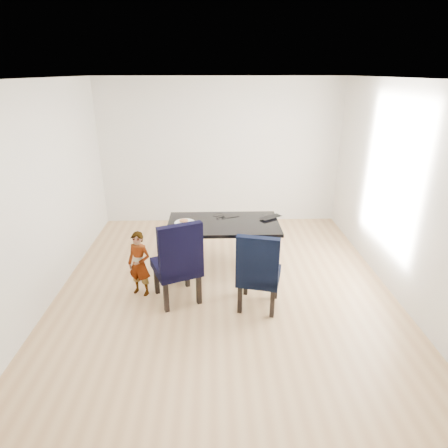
{
  "coord_description": "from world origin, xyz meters",
  "views": [
    {
      "loc": [
        -0.14,
        -4.49,
        2.78
      ],
      "look_at": [
        0.0,
        0.2,
        0.85
      ],
      "focal_mm": 30.0,
      "sensor_mm": 36.0,
      "label": 1
    }
  ],
  "objects_px": {
    "chair_left": "(176,260)",
    "child": "(139,264)",
    "laptop": "(269,216)",
    "chair_right": "(259,269)",
    "dining_table": "(223,246)",
    "plate": "(185,223)"
  },
  "relations": [
    {
      "from": "chair_left",
      "to": "child",
      "type": "height_order",
      "value": "chair_left"
    },
    {
      "from": "laptop",
      "to": "chair_left",
      "type": "bearing_deg",
      "value": 4.97
    },
    {
      "from": "chair_right",
      "to": "dining_table",
      "type": "bearing_deg",
      "value": 127.96
    },
    {
      "from": "child",
      "to": "plate",
      "type": "height_order",
      "value": "child"
    },
    {
      "from": "chair_right",
      "to": "plate",
      "type": "height_order",
      "value": "chair_right"
    },
    {
      "from": "dining_table",
      "to": "chair_left",
      "type": "relative_size",
      "value": 1.42
    },
    {
      "from": "dining_table",
      "to": "plate",
      "type": "distance_m",
      "value": 0.67
    },
    {
      "from": "dining_table",
      "to": "chair_right",
      "type": "xyz_separation_m",
      "value": [
        0.42,
        -0.97,
        0.15
      ]
    },
    {
      "from": "dining_table",
      "to": "child",
      "type": "height_order",
      "value": "child"
    },
    {
      "from": "chair_right",
      "to": "plate",
      "type": "distance_m",
      "value": 1.38
    },
    {
      "from": "dining_table",
      "to": "laptop",
      "type": "relative_size",
      "value": 4.66
    },
    {
      "from": "dining_table",
      "to": "chair_left",
      "type": "bearing_deg",
      "value": -128.62
    },
    {
      "from": "dining_table",
      "to": "child",
      "type": "relative_size",
      "value": 1.8
    },
    {
      "from": "chair_right",
      "to": "laptop",
      "type": "xyz_separation_m",
      "value": [
        0.26,
        1.15,
        0.24
      ]
    },
    {
      "from": "chair_left",
      "to": "laptop",
      "type": "relative_size",
      "value": 3.29
    },
    {
      "from": "chair_right",
      "to": "plate",
      "type": "xyz_separation_m",
      "value": [
        -0.97,
        0.95,
        0.24
      ]
    },
    {
      "from": "child",
      "to": "plate",
      "type": "distance_m",
      "value": 0.9
    },
    {
      "from": "child",
      "to": "plate",
      "type": "bearing_deg",
      "value": 69.91
    },
    {
      "from": "dining_table",
      "to": "chair_left",
      "type": "xyz_separation_m",
      "value": [
        -0.62,
        -0.78,
        0.19
      ]
    },
    {
      "from": "chair_left",
      "to": "plate",
      "type": "distance_m",
      "value": 0.79
    },
    {
      "from": "dining_table",
      "to": "plate",
      "type": "height_order",
      "value": "plate"
    },
    {
      "from": "chair_right",
      "to": "child",
      "type": "xyz_separation_m",
      "value": [
        -1.53,
        0.32,
        -0.08
      ]
    }
  ]
}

